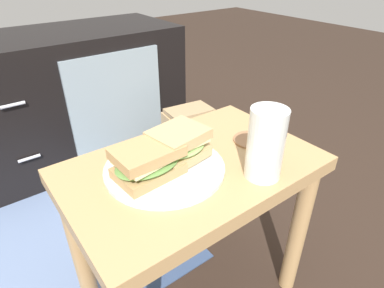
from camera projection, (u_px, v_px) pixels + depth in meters
side_table at (192, 195)px, 0.76m from camera, size 0.56×0.36×0.46m
tv_cabinet at (72, 98)px, 1.47m from camera, size 0.96×0.46×0.58m
plate at (165, 168)px, 0.69m from camera, size 0.26×0.26×0.01m
sandwich_front at (148, 162)px, 0.64m from camera, size 0.15×0.11×0.07m
sandwich_back at (179, 144)px, 0.69m from camera, size 0.14×0.12×0.07m
beer_glass at (265, 146)px, 0.64m from camera, size 0.07×0.07×0.15m
coaster at (251, 140)px, 0.80m from camera, size 0.09×0.09×0.01m
paper_bag at (189, 144)px, 1.37m from camera, size 0.20×0.16×0.32m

